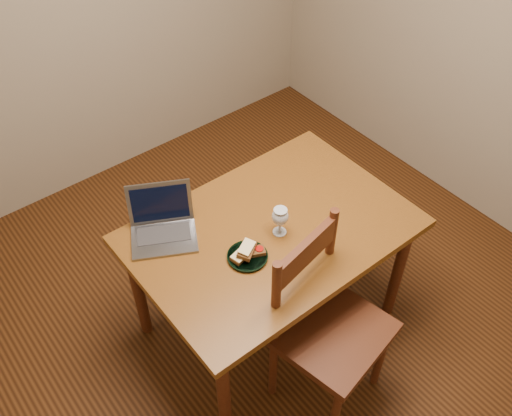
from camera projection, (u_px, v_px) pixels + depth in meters
floor at (262, 302)px, 3.29m from camera, size 3.20×3.20×0.02m
right_wall at (495, 6)px, 3.08m from camera, size 0.02×3.20×2.60m
table at (271, 241)px, 2.74m from camera, size 1.30×0.90×0.74m
chair at (328, 321)px, 2.54m from camera, size 0.55×0.53×0.51m
plate at (247, 257)px, 2.55m from camera, size 0.18×0.18×0.02m
sandwich_cheese at (241, 256)px, 2.52m from camera, size 0.10×0.07×0.03m
sandwich_tomato at (255, 251)px, 2.54m from camera, size 0.11×0.09×0.03m
sandwich_top at (247, 249)px, 2.52m from camera, size 0.12×0.11×0.03m
milk_glass at (280, 221)px, 2.61m from camera, size 0.08×0.08×0.15m
laptop at (162, 222)px, 2.63m from camera, size 0.39×0.38×0.22m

